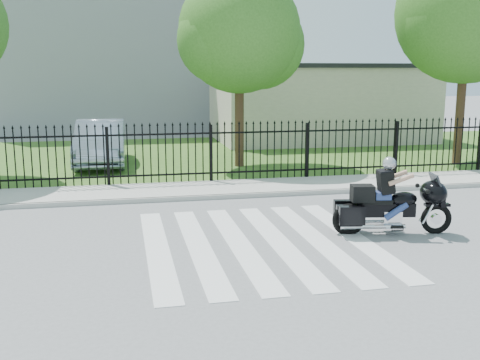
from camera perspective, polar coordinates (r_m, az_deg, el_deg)
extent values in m
plane|color=slate|center=(11.21, 1.93, -6.39)|extent=(120.00, 120.00, 0.00)
cube|color=#ADAAA3|center=(15.94, -2.38, -0.93)|extent=(40.00, 2.00, 0.12)
cube|color=#ADAAA3|center=(14.98, -1.74, -1.70)|extent=(40.00, 0.12, 0.12)
cube|color=#2D561D|center=(22.78, -5.33, 2.50)|extent=(40.00, 12.00, 0.02)
cube|color=black|center=(16.86, -2.95, 0.72)|extent=(26.00, 0.04, 0.05)
cube|color=black|center=(16.69, -3.00, 4.78)|extent=(26.00, 0.04, 0.05)
cylinder|color=#382316|center=(19.85, -0.07, 7.32)|extent=(0.32, 0.32, 4.16)
sphere|color=#30611B|center=(19.86, -0.07, 14.83)|extent=(4.20, 4.20, 4.20)
cylinder|color=#382316|center=(22.02, 21.54, 7.76)|extent=(0.32, 0.32, 4.80)
sphere|color=#30611B|center=(22.10, 22.10, 15.53)|extent=(5.00, 5.00, 5.00)
cube|color=beige|center=(28.12, 8.06, 7.61)|extent=(10.00, 6.00, 3.50)
cube|color=black|center=(28.07, 8.16, 11.38)|extent=(10.20, 6.20, 0.20)
cube|color=gray|center=(36.49, -13.03, 14.87)|extent=(15.00, 10.00, 12.00)
torus|color=black|center=(12.46, 19.30, -3.75)|extent=(0.67, 0.24, 0.65)
torus|color=black|center=(11.93, 10.97, -3.96)|extent=(0.71, 0.26, 0.69)
cube|color=black|center=(12.07, 14.52, -2.93)|extent=(1.25, 0.44, 0.28)
ellipsoid|color=black|center=(12.13, 16.29, -1.89)|extent=(0.65, 0.48, 0.31)
cube|color=black|center=(11.97, 13.69, -2.11)|extent=(0.66, 0.41, 0.09)
cube|color=silver|center=(12.14, 15.13, -3.65)|extent=(0.42, 0.35, 0.28)
ellipsoid|color=black|center=(12.30, 19.05, -1.24)|extent=(0.62, 0.76, 0.51)
cube|color=black|center=(11.86, 12.32, -1.33)|extent=(0.51, 0.43, 0.34)
cube|color=navy|center=(11.98, 14.24, -1.57)|extent=(0.37, 0.34, 0.17)
sphere|color=#B1B5B9|center=(11.89, 14.92, 1.65)|extent=(0.27, 0.27, 0.27)
imported|color=#8E9BB3|center=(20.92, -13.97, 3.72)|extent=(1.76, 4.89, 1.60)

